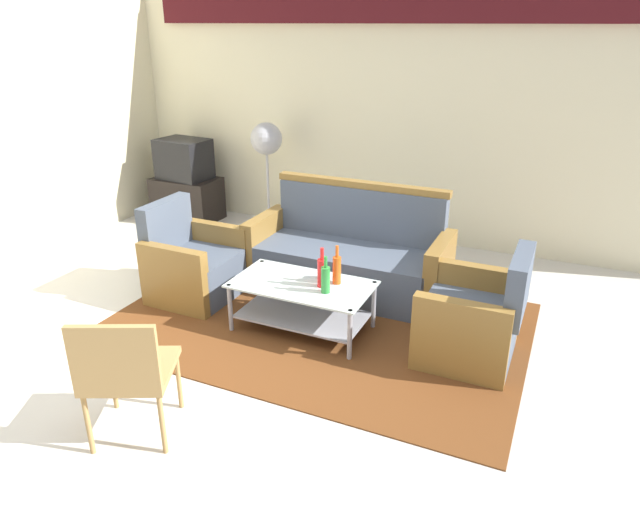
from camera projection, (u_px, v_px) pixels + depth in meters
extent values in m
plane|color=beige|center=(257.00, 366.00, 4.12)|extent=(14.00, 14.00, 0.00)
cube|color=beige|center=(395.00, 112.00, 6.16)|extent=(6.52, 0.12, 2.80)
cube|color=#4C1419|center=(398.00, 4.00, 5.68)|extent=(5.76, 0.08, 0.36)
cube|color=brown|center=(319.00, 323.00, 4.71)|extent=(3.29, 2.20, 0.01)
cube|color=#4C5666|center=(347.00, 270.00, 5.18)|extent=(1.60, 0.70, 0.42)
cube|color=#4C5666|center=(361.00, 213.00, 5.27)|extent=(1.60, 0.14, 0.48)
cube|color=olive|center=(439.00, 276.00, 4.82)|extent=(0.12, 0.70, 0.62)
cube|color=olive|center=(266.00, 246.00, 5.46)|extent=(0.12, 0.70, 0.62)
cube|color=olive|center=(361.00, 184.00, 5.17)|extent=(1.64, 0.10, 0.06)
cube|color=#4C5666|center=(198.00, 275.00, 5.10)|extent=(0.67, 0.61, 0.40)
cube|color=#4C5666|center=(166.00, 225.00, 5.06)|extent=(0.13, 0.60, 0.45)
cube|color=olive|center=(219.00, 253.00, 5.34)|extent=(0.66, 0.11, 0.58)
cube|color=olive|center=(174.00, 280.00, 4.79)|extent=(0.66, 0.11, 0.58)
cube|color=#4C5666|center=(467.00, 330.00, 4.19)|extent=(0.66, 0.60, 0.40)
cube|color=#4C5666|center=(519.00, 285.00, 3.91)|extent=(0.12, 0.60, 0.45)
cube|color=olive|center=(459.00, 340.00, 3.88)|extent=(0.66, 0.10, 0.58)
cube|color=olive|center=(477.00, 300.00, 4.44)|extent=(0.66, 0.10, 0.58)
cube|color=silver|center=(302.00, 284.00, 4.47)|extent=(1.10, 0.60, 0.02)
cube|color=#9E9EA5|center=(302.00, 315.00, 4.57)|extent=(1.00, 0.52, 0.02)
cylinder|color=#9E9EA5|center=(263.00, 282.00, 4.95)|extent=(0.04, 0.04, 0.40)
cylinder|color=#9E9EA5|center=(374.00, 305.00, 4.56)|extent=(0.04, 0.04, 0.40)
cylinder|color=#9E9EA5|center=(230.00, 308.00, 4.52)|extent=(0.04, 0.04, 0.40)
cylinder|color=#9E9EA5|center=(350.00, 335.00, 4.13)|extent=(0.04, 0.04, 0.40)
cylinder|color=#D85919|center=(337.00, 270.00, 4.43)|extent=(0.07, 0.07, 0.22)
cylinder|color=#D85919|center=(337.00, 252.00, 4.37)|extent=(0.03, 0.03, 0.09)
cylinder|color=red|center=(322.00, 273.00, 4.37)|extent=(0.07, 0.07, 0.22)
cylinder|color=red|center=(322.00, 254.00, 4.31)|extent=(0.03, 0.03, 0.10)
cylinder|color=#2D8C38|center=(326.00, 280.00, 4.28)|extent=(0.07, 0.07, 0.20)
cylinder|color=#2D8C38|center=(326.00, 262.00, 4.22)|extent=(0.03, 0.03, 0.09)
cylinder|color=red|center=(324.00, 273.00, 4.52)|extent=(0.08, 0.08, 0.10)
cube|color=black|center=(187.00, 199.00, 7.12)|extent=(0.80, 0.50, 0.52)
cube|color=black|center=(184.00, 159.00, 6.93)|extent=(0.64, 0.49, 0.48)
cube|color=black|center=(196.00, 156.00, 7.11)|extent=(0.51, 0.06, 0.36)
cylinder|color=#2D2D33|center=(270.00, 228.00, 6.82)|extent=(0.32, 0.32, 0.03)
cylinder|color=#B2B2B7|center=(268.00, 189.00, 6.63)|extent=(0.03, 0.03, 0.95)
sphere|color=#B2B2B7|center=(266.00, 139.00, 6.41)|extent=(0.36, 0.36, 0.36)
cube|color=#AD844C|center=(131.00, 370.00, 3.34)|extent=(0.64, 0.64, 0.04)
cube|color=#AD844C|center=(114.00, 359.00, 3.05)|extent=(0.45, 0.24, 0.40)
cylinder|color=#AD844C|center=(112.00, 380.00, 3.61)|extent=(0.03, 0.03, 0.42)
cylinder|color=#AD844C|center=(179.00, 379.00, 3.61)|extent=(0.03, 0.03, 0.42)
cylinder|color=#AD844C|center=(88.00, 423.00, 3.22)|extent=(0.03, 0.03, 0.42)
cylinder|color=#AD844C|center=(162.00, 423.00, 3.22)|extent=(0.03, 0.03, 0.42)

